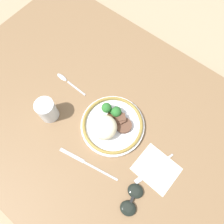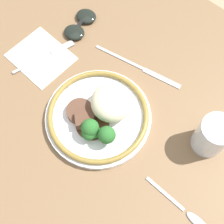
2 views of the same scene
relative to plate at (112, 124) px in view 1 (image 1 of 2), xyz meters
The scene contains 9 objects.
ground_plane 0.07m from the plate, ahead, with size 8.00×8.00×0.00m, color #998466.
dining_table 0.06m from the plate, ahead, with size 1.33×0.90×0.04m.
napkin 0.22m from the plate, behind, with size 0.15×0.12×0.00m.
plate is the anchor object (origin of this frame).
juice_glass 0.24m from the plate, 27.80° to the left, with size 0.07×0.07×0.09m.
fork 0.21m from the plate, 168.07° to the left, with size 0.06×0.17×0.00m.
knife 0.17m from the plate, 96.56° to the left, with size 0.22×0.05×0.00m.
spoon 0.27m from the plate, ahead, with size 0.15×0.02×0.01m.
sunglasses 0.27m from the plate, 143.19° to the left, with size 0.07×0.11×0.02m.
Camera 1 is at (-0.21, 0.21, 0.81)m, focal length 35.00 mm.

